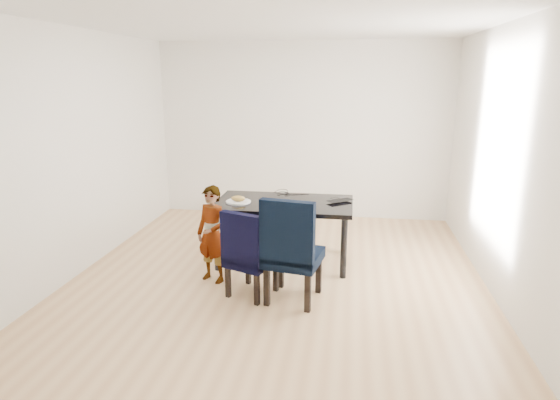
# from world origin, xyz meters

# --- Properties ---
(floor) EXTENTS (4.50, 5.00, 0.01)m
(floor) POSITION_xyz_m (0.00, 0.00, -0.01)
(floor) COLOR tan
(floor) RESTS_ON ground
(ceiling) EXTENTS (4.50, 5.00, 0.01)m
(ceiling) POSITION_xyz_m (0.00, 0.00, 2.71)
(ceiling) COLOR white
(ceiling) RESTS_ON wall_back
(wall_back) EXTENTS (4.50, 0.01, 2.70)m
(wall_back) POSITION_xyz_m (0.00, 2.50, 1.35)
(wall_back) COLOR white
(wall_back) RESTS_ON ground
(wall_front) EXTENTS (4.50, 0.01, 2.70)m
(wall_front) POSITION_xyz_m (0.00, -2.50, 1.35)
(wall_front) COLOR white
(wall_front) RESTS_ON ground
(wall_left) EXTENTS (0.01, 5.00, 2.70)m
(wall_left) POSITION_xyz_m (-2.25, 0.00, 1.35)
(wall_left) COLOR silver
(wall_left) RESTS_ON ground
(wall_right) EXTENTS (0.01, 5.00, 2.70)m
(wall_right) POSITION_xyz_m (2.25, 0.00, 1.35)
(wall_right) COLOR silver
(wall_right) RESTS_ON ground
(dining_table) EXTENTS (1.60, 0.90, 0.75)m
(dining_table) POSITION_xyz_m (0.00, 0.50, 0.38)
(dining_table) COLOR black
(dining_table) RESTS_ON floor
(chair_left) EXTENTS (0.57, 0.58, 0.91)m
(chair_left) POSITION_xyz_m (-0.19, -0.41, 0.46)
(chair_left) COLOR black
(chair_left) RESTS_ON floor
(chair_right) EXTENTS (0.60, 0.62, 1.08)m
(chair_right) POSITION_xyz_m (0.24, -0.46, 0.54)
(chair_right) COLOR black
(chair_right) RESTS_ON floor
(child) EXTENTS (0.46, 0.38, 1.06)m
(child) POSITION_xyz_m (-0.68, -0.15, 0.53)
(child) COLOR #FF4215
(child) RESTS_ON floor
(plate) EXTENTS (0.29, 0.29, 0.02)m
(plate) POSITION_xyz_m (-0.52, 0.39, 0.76)
(plate) COLOR silver
(plate) RESTS_ON dining_table
(sandwich) EXTENTS (0.18, 0.12, 0.07)m
(sandwich) POSITION_xyz_m (-0.52, 0.38, 0.80)
(sandwich) COLOR olive
(sandwich) RESTS_ON plate
(laptop) EXTENTS (0.37, 0.35, 0.02)m
(laptop) POSITION_xyz_m (0.62, 0.62, 0.76)
(laptop) COLOR black
(laptop) RESTS_ON dining_table
(cable_tangle) EXTENTS (0.18, 0.18, 0.01)m
(cable_tangle) POSITION_xyz_m (-0.06, 0.84, 0.75)
(cable_tangle) COLOR black
(cable_tangle) RESTS_ON dining_table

